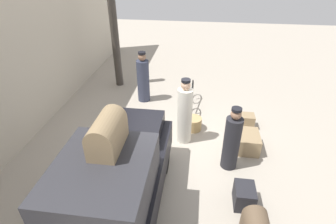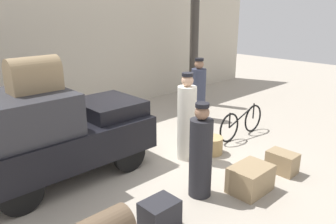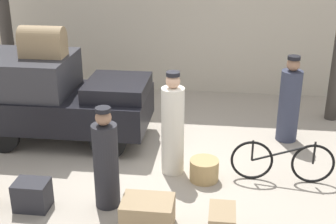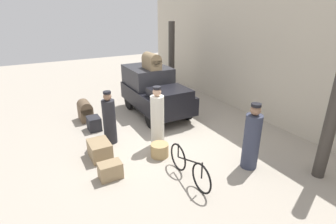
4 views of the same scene
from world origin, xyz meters
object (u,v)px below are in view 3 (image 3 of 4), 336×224
Objects in this scene: trunk_wicker_pale at (32,195)px; porter_carrying_trunk at (173,128)px; porter_standing_middle at (289,103)px; porter_with_bicycle at (106,162)px; truck at (56,96)px; bicycle at (282,162)px; trunk_umber_medium at (222,223)px; trunk_on_truck_roof at (42,42)px; suitcase_black_upright at (148,214)px; wicker_basket at (204,170)px.

porter_carrying_trunk is at bearing 34.74° from trunk_wicker_pale.
porter_standing_middle reaches higher than porter_with_bicycle.
truck is at bearing 124.73° from porter_with_bicycle.
porter_with_bicycle is at bearing -137.78° from porter_standing_middle.
bicycle is 0.94× the size of porter_carrying_trunk.
trunk_umber_medium is (3.31, -2.79, -0.71)m from truck.
trunk_on_truck_roof is (-1.71, 2.23, 1.25)m from porter_with_bicycle.
trunk_on_truck_roof reaches higher than trunk_umber_medium.
porter_carrying_trunk reaches higher than trunk_umber_medium.
suitcase_black_upright is at bearing -125.12° from porter_standing_middle.
porter_carrying_trunk reaches higher than wicker_basket.
suitcase_black_upright is (-0.17, -1.69, -0.61)m from porter_carrying_trunk.
porter_with_bicycle reaches higher than suitcase_black_upright.
trunk_umber_medium is at bearing -62.78° from porter_carrying_trunk.
trunk_on_truck_roof is at bearing -174.00° from porter_standing_middle.
porter_standing_middle is 4.02m from suitcase_black_upright.
truck is 6.04× the size of trunk_umber_medium.
porter_carrying_trunk reaches higher than bicycle.
trunk_on_truck_roof reaches higher than trunk_wicker_pale.
truck is at bearing 0.00° from trunk_on_truck_roof.
truck is 3.96× the size of trunk_on_truck_roof.
bicycle is 1.92m from porter_carrying_trunk.
trunk_umber_medium is at bearing -40.13° from truck.
trunk_umber_medium is (2.89, -0.33, -0.02)m from trunk_wicker_pale.
suitcase_black_upright is at bearing 178.39° from trunk_umber_medium.
truck is 2.66m from porter_carrying_trunk.
truck is 6.39× the size of trunk_wicker_pale.
truck is 1.93× the size of bicycle.
bicycle is 1.06× the size of porter_with_bicycle.
suitcase_black_upright is at bearing -50.68° from truck.
porter_carrying_trunk is 2.03m from trunk_umber_medium.
porter_carrying_trunk reaches higher than porter_with_bicycle.
porter_carrying_trunk is (-1.86, 0.10, 0.47)m from bicycle.
bicycle is at bearing -99.13° from porter_standing_middle.
porter_standing_middle is at bearing 6.00° from trunk_on_truck_roof.
porter_with_bicycle is (1.55, -2.23, -0.18)m from truck.
porter_standing_middle is at bearing 69.29° from trunk_umber_medium.
truck is 6.71× the size of wicker_basket.
porter_with_bicycle is 2.21× the size of suitcase_black_upright.
suitcase_black_upright is 1.42× the size of trunk_wicker_pale.
porter_carrying_trunk is at bearing 84.41° from suitcase_black_upright.
porter_carrying_trunk is at bearing -22.49° from trunk_on_truck_roof.
wicker_basket is 0.30× the size of porter_with_bicycle.
bicycle is at bearing 38.10° from suitcase_black_upright.
porter_carrying_trunk is at bearing 176.85° from bicycle.
trunk_wicker_pale is (-4.13, -2.96, -0.56)m from porter_standing_middle.
trunk_on_truck_roof is (-0.59, 2.46, 1.76)m from trunk_wicker_pale.
trunk_umber_medium is at bearing -38.76° from trunk_on_truck_roof.
truck is at bearing 139.87° from trunk_umber_medium.
wicker_basket is at bearing -174.66° from bicycle.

